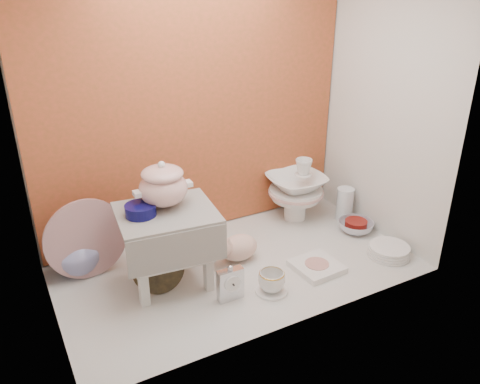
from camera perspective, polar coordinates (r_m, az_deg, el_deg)
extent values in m
plane|color=silver|center=(2.56, -0.18, -8.82)|extent=(1.80, 1.80, 0.00)
cube|color=#C34E30|center=(2.67, -5.36, 10.23)|extent=(1.80, 0.06, 1.50)
cube|color=silver|center=(2.00, -23.68, 3.11)|extent=(0.06, 1.00, 1.50)
cube|color=silver|center=(2.76, 16.79, 9.77)|extent=(0.06, 1.00, 1.50)
cylinder|color=#0A0944|center=(2.25, -11.55, -2.08)|extent=(0.15, 0.15, 0.05)
imported|color=white|center=(2.60, -18.70, -6.29)|extent=(0.31, 0.31, 0.26)
cube|color=silver|center=(2.29, -1.14, -10.55)|extent=(0.12, 0.04, 0.18)
ellipsoid|color=beige|center=(2.58, -0.12, -6.46)|extent=(0.30, 0.25, 0.15)
cylinder|color=white|center=(2.39, 3.68, -11.43)|extent=(0.19, 0.19, 0.01)
imported|color=white|center=(2.36, 3.72, -10.34)|extent=(0.16, 0.16, 0.10)
cube|color=white|center=(2.57, 8.95, -8.59)|extent=(0.24, 0.24, 0.03)
cylinder|color=white|center=(2.76, 17.03, -6.57)|extent=(0.27, 0.27, 0.06)
imported|color=silver|center=(2.95, 13.37, -3.94)|extent=(0.23, 0.23, 0.06)
cylinder|color=silver|center=(3.04, 12.13, -1.38)|extent=(0.12, 0.12, 0.20)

